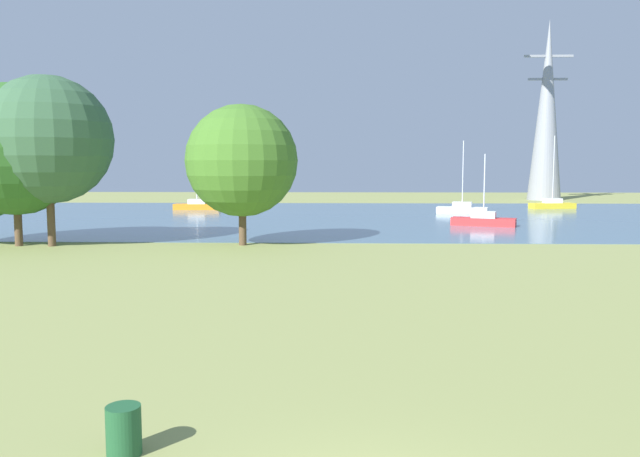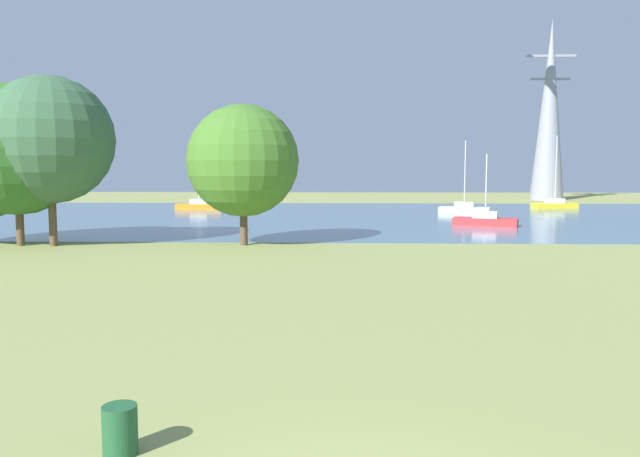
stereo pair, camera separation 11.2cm
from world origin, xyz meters
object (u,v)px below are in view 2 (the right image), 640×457
Objects in this scene: sailboat_yellow at (555,204)px; tree_west_far at (49,140)px; electricity_pylon at (549,111)px; tree_east_near at (243,161)px; litter_bin at (120,430)px; sailboat_white at (464,209)px; tree_east_far at (16,149)px; sailboat_orange at (199,205)px; sailboat_red at (485,220)px.

tree_west_far is at bearing -140.27° from sailboat_yellow.
electricity_pylon is (4.68, 17.53, 11.43)m from sailboat_yellow.
tree_east_near is (10.93, 0.79, -1.18)m from tree_west_far.
sailboat_white reaches higher than litter_bin.
tree_east_far is at bearing 120.19° from litter_bin.
tree_west_far is at bearing -131.24° from electricity_pylon.
sailboat_white is 38.81m from tree_west_far.
tree_east_near is at bearing -72.30° from sailboat_orange.
sailboat_yellow is 0.83× the size of tree_east_far.
tree_east_near is (12.89, 0.73, -0.65)m from tree_east_far.
sailboat_white is at bearing -8.98° from sailboat_orange.
electricity_pylon is (33.18, 49.52, 7.00)m from tree_east_near.
tree_east_near is at bearing 3.24° from tree_east_far.
litter_bin is at bearing -114.15° from sailboat_yellow.
litter_bin is 30.45m from tree_east_far.
electricity_pylon is at bearing 56.18° from tree_east_near.
electricity_pylon is (15.65, 24.51, 11.44)m from sailboat_white.
litter_bin is 29.57m from tree_west_far.
tree_east_near reaches higher than sailboat_red.
tree_east_near reaches higher than litter_bin.
sailboat_yellow is 22.93m from sailboat_red.
tree_west_far reaches higher than tree_east_near.
electricity_pylon reaches higher than tree_west_far.
sailboat_white is at bearing 73.48° from litter_bin.
tree_east_far reaches higher than sailboat_white.
tree_west_far is at bearing 116.89° from litter_bin.
sailboat_white is 1.02× the size of sailboat_orange.
electricity_pylon reaches higher than tree_east_near.
sailboat_white is 0.72× the size of tree_west_far.
tree_east_far is at bearing -156.22° from sailboat_red.
sailboat_red is 21.24m from tree_east_near.
electricity_pylon is at bearing 57.44° from sailboat_white.
electricity_pylon is (42.51, 20.27, 11.44)m from sailboat_orange.
tree_east_far reaches higher than tree_east_near.
electricity_pylon reaches higher than litter_bin.
tree_west_far reaches higher than litter_bin.
litter_bin is 0.10× the size of tree_east_near.
sailboat_orange is at bearing 146.99° from sailboat_red.
sailboat_orange is 30.61m from tree_east_far.
electricity_pylon is at bearing 47.48° from tree_east_far.
tree_east_near is at bearing -143.61° from sailboat_red.
tree_east_far is 68.47m from electricity_pylon.
sailboat_yellow is 51.57m from tree_west_far.
sailboat_white is at bearing -122.56° from electricity_pylon.
sailboat_red is at bearing 69.58° from litter_bin.
sailboat_white is 12.71m from sailboat_red.
litter_bin is at bearing -78.35° from sailboat_orange.
tree_east_near is 60.01m from electricity_pylon.
tree_east_near is (-2.20, 26.67, 4.50)m from litter_bin.
sailboat_red is (-11.78, -19.67, -0.03)m from sailboat_yellow.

